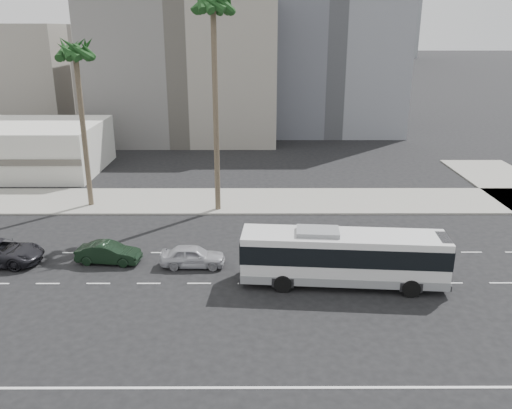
{
  "coord_description": "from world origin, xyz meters",
  "views": [
    {
      "loc": [
        -2.7,
        -27.8,
        14.36
      ],
      "look_at": [
        -2.6,
        4.0,
        3.61
      ],
      "focal_mm": 36.53,
      "sensor_mm": 36.0,
      "label": 1
    }
  ],
  "objects_px": {
    "city_bus": "(343,256)",
    "car_b": "(109,253)",
    "palm_near": "(213,9)",
    "car_a": "(193,256)",
    "palm_mid": "(75,55)"
  },
  "relations": [
    {
      "from": "palm_mid",
      "to": "palm_near",
      "type": "bearing_deg",
      "value": -6.08
    },
    {
      "from": "car_a",
      "to": "palm_mid",
      "type": "bearing_deg",
      "value": 41.32
    },
    {
      "from": "city_bus",
      "to": "car_b",
      "type": "height_order",
      "value": "city_bus"
    },
    {
      "from": "car_b",
      "to": "palm_mid",
      "type": "distance_m",
      "value": 16.98
    },
    {
      "from": "car_b",
      "to": "palm_mid",
      "type": "relative_size",
      "value": 0.3
    },
    {
      "from": "palm_near",
      "to": "car_a",
      "type": "bearing_deg",
      "value": -94.67
    },
    {
      "from": "car_b",
      "to": "palm_near",
      "type": "bearing_deg",
      "value": -26.14
    },
    {
      "from": "city_bus",
      "to": "palm_mid",
      "type": "relative_size",
      "value": 0.87
    },
    {
      "from": "city_bus",
      "to": "car_b",
      "type": "distance_m",
      "value": 14.93
    },
    {
      "from": "palm_near",
      "to": "city_bus",
      "type": "bearing_deg",
      "value": -58.09
    },
    {
      "from": "car_a",
      "to": "palm_near",
      "type": "height_order",
      "value": "palm_near"
    },
    {
      "from": "car_a",
      "to": "car_b",
      "type": "xyz_separation_m",
      "value": [
        -5.5,
        0.55,
        -0.02
      ]
    },
    {
      "from": "city_bus",
      "to": "car_a",
      "type": "height_order",
      "value": "city_bus"
    },
    {
      "from": "city_bus",
      "to": "palm_mid",
      "type": "bearing_deg",
      "value": 147.85
    },
    {
      "from": "city_bus",
      "to": "car_a",
      "type": "xyz_separation_m",
      "value": [
        -9.09,
        2.45,
        -1.1
      ]
    }
  ]
}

